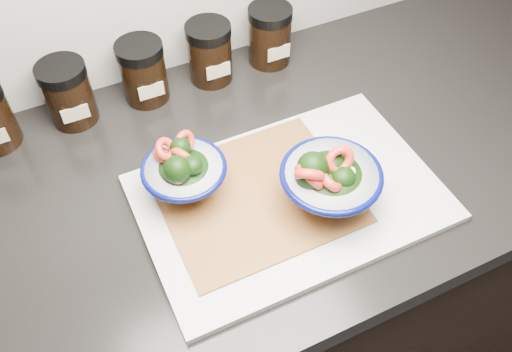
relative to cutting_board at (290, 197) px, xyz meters
name	(u,v)px	position (x,y,z in m)	size (l,w,h in m)	color
cabinet	(210,322)	(-0.13, 0.08, -0.48)	(3.43, 0.58, 0.86)	black
countertop	(191,199)	(-0.13, 0.08, -0.03)	(3.50, 0.60, 0.04)	black
cutting_board	(290,197)	(0.00, 0.00, 0.00)	(0.45, 0.30, 0.01)	beige
bamboo_mat	(256,196)	(-0.05, 0.02, 0.01)	(0.28, 0.24, 0.00)	#AA6933
bowl_left	(184,174)	(-0.14, 0.07, 0.05)	(0.13, 0.13, 0.10)	white
bowl_right	(328,181)	(0.04, -0.04, 0.06)	(0.15, 0.15, 0.12)	white
spice_jar_b	(68,93)	(-0.25, 0.32, 0.05)	(0.08, 0.08, 0.11)	black
spice_jar_c	(143,72)	(-0.12, 0.32, 0.05)	(0.08, 0.08, 0.11)	black
spice_jar_d	(210,52)	(0.00, 0.32, 0.05)	(0.08, 0.08, 0.11)	black
spice_jar_e	(270,35)	(0.13, 0.32, 0.05)	(0.08, 0.08, 0.11)	black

